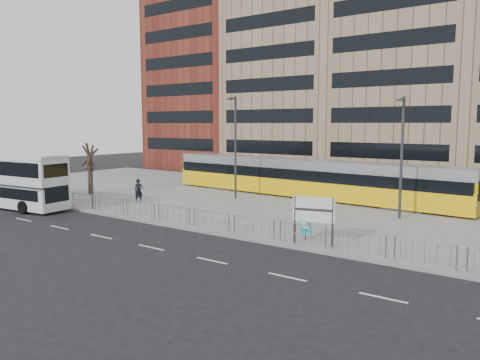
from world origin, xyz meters
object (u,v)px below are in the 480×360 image
Objects in this scene: station_sign at (314,212)px; ad_panel at (306,224)px; double_decker_bus at (11,178)px; lamp_post_east at (402,152)px; lamp_post_west at (235,143)px; traffic_light_west at (92,182)px; pedestrian at (139,191)px; bare_tree at (89,141)px; tram at (305,178)px.

station_sign is 1.43m from ad_panel.
double_decker_bus is at bearing 171.59° from station_sign.
lamp_post_east reaches higher than station_sign.
station_sign is 1.75× the size of ad_panel.
double_decker_bus is 17.39m from lamp_post_west.
station_sign is at bearing 4.03° from traffic_light_west.
pedestrian is 7.67m from bare_tree.
pedestrian is (6.66, 6.65, -1.14)m from double_decker_bus.
bare_tree is at bearing -168.13° from ad_panel.
tram is 11.03× the size of station_sign.
bare_tree reaches higher than pedestrian.
pedestrian is at bearing 152.24° from station_sign.
double_decker_bus is 3.36× the size of traffic_light_west.
tram is at bearing 154.46° from lamp_post_east.
ad_panel is 14.87m from lamp_post_west.
traffic_light_west reaches higher than pedestrian.
lamp_post_east is 25.88m from bare_tree.
lamp_post_west is at bearing -16.88° from pedestrian.
double_decker_bus is 7.60m from bare_tree.
lamp_post_west is (-4.37, -3.98, 2.97)m from tram.
lamp_post_east reaches higher than ad_panel.
lamp_post_west reaches higher than lamp_post_east.
bare_tree is at bearing 109.81° from pedestrian.
station_sign is at bearing -38.95° from lamp_post_west.
traffic_light_west is 0.37× the size of lamp_post_west.
pedestrian is 0.29× the size of bare_tree.
double_decker_bus is 24.01m from station_sign.
pedestrian is 8.62m from lamp_post_west.
bare_tree is at bearing 154.55° from station_sign.
double_decker_bus is 23.11m from tram.
tram is 15.74m from station_sign.
lamp_post_east is 1.22× the size of bare_tree.
lamp_post_east is at bearing 95.39° from ad_panel.
lamp_post_east is (18.70, 5.47, 3.40)m from pedestrian.
ad_panel is 16.92m from traffic_light_west.
pedestrian is at bearing 86.35° from traffic_light_west.
ad_panel is 0.22× the size of bare_tree.
lamp_post_west is at bearing 178.21° from lamp_post_east.
ad_panel is at bearing -38.70° from lamp_post_west.
double_decker_bus is at bearing -89.70° from bare_tree.
traffic_light_west is (-17.69, -0.14, 0.26)m from station_sign.
double_decker_bus is 28.20m from lamp_post_east.
lamp_post_east reaches higher than traffic_light_west.
double_decker_bus is 7.38× the size of ad_panel.
double_decker_bus is 6.71m from traffic_light_west.
lamp_post_west is 1.30× the size of bare_tree.
bare_tree is (-25.40, -4.97, 0.30)m from lamp_post_east.
tram is 4.20× the size of bare_tree.
lamp_post_east is at bearing 65.62° from station_sign.
lamp_post_west is at bearing -133.29° from tram.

